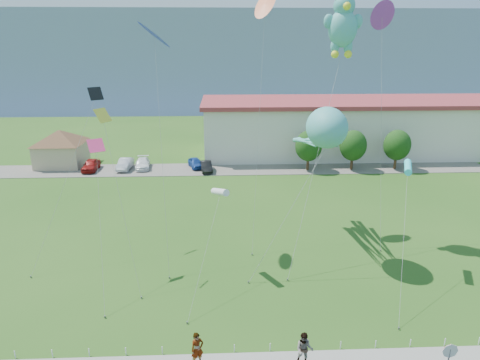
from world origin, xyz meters
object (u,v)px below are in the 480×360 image
parked_car_black (206,166)px  warehouse (398,126)px  pavilion (60,144)px  parked_car_silver (125,164)px  pedestrian_left (197,349)px  pedestrian_right (304,350)px  parked_car_white (143,163)px  parked_car_blue (196,163)px  teddy_bear_kite (343,24)px  parked_car_red (91,165)px  octopus_kite (322,134)px  stop_sign (449,355)px

parked_car_black → warehouse: bearing=11.0°
pavilion → parked_car_silver: pavilion is taller
pedestrian_left → pedestrian_right: 5.66m
warehouse → parked_car_silver: warehouse is taller
parked_car_white → parked_car_black: bearing=-18.2°
pavilion → parked_car_black: bearing=-10.9°
parked_car_blue → parked_car_black: 2.33m
pedestrian_right → teddy_bear_kite: bearing=88.5°
parked_car_black → parked_car_red: bearing=168.9°
octopus_kite → teddy_bear_kite: (2.02, 3.57, 8.18)m
stop_sign → octopus_kite: 17.50m
parked_car_red → parked_car_silver: 4.48m
pedestrian_right → pavilion: bearing=139.7°
warehouse → teddy_bear_kite: teddy_bear_kite is taller
teddy_bear_kite → warehouse: bearing=58.8°
stop_sign → parked_car_black: stop_sign is taller
warehouse → pedestrian_left: bearing=-122.1°
pedestrian_right → octopus_kite: bearing=91.9°
stop_sign → pedestrian_right: stop_sign is taller
parked_car_red → octopus_kite: 36.10m
octopus_kite → teddy_bear_kite: bearing=60.6°
warehouse → pedestrian_right: bearing=-116.6°
stop_sign → parked_car_white: (-21.96, 40.08, -1.15)m
pedestrian_right → parked_car_black: size_ratio=0.49×
pavilion → teddy_bear_kite: 42.50m
pavilion → octopus_kite: bearing=-41.7°
pedestrian_left → parked_car_black: pedestrian_left is taller
pedestrian_right → parked_car_silver: pedestrian_right is taller
parked_car_red → parked_car_silver: bearing=4.2°
warehouse → parked_car_red: size_ratio=13.88×
pedestrian_left → parked_car_blue: bearing=68.6°
parked_car_silver → parked_car_white: bearing=12.4°
pedestrian_left → parked_car_red: 40.71m
stop_sign → parked_car_blue: stop_sign is taller
pavilion → pedestrian_right: 48.59m
pedestrian_left → teddy_bear_kite: 26.38m
parked_car_silver → parked_car_white: size_ratio=0.97×
pedestrian_right → parked_car_blue: bearing=118.0°
parked_car_blue → octopus_kite: size_ratio=0.32×
pedestrian_right → teddy_bear_kite: size_ratio=0.10×
parked_car_silver → octopus_kite: octopus_kite is taller
parked_car_red → pavilion: bearing=147.9°
parked_car_blue → teddy_bear_kite: size_ratio=0.19×
parked_car_white → teddy_bear_kite: bearing=-52.6°
warehouse → pedestrian_right: size_ratio=31.19×
warehouse → parked_car_white: (-38.46, -8.13, -3.41)m
stop_sign → pedestrian_left: size_ratio=1.31×
parked_car_white → pedestrian_right: bearing=-75.3°
parked_car_silver → pavilion: bearing=166.9°
parked_car_red → octopus_kite: (25.41, -24.02, 8.95)m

